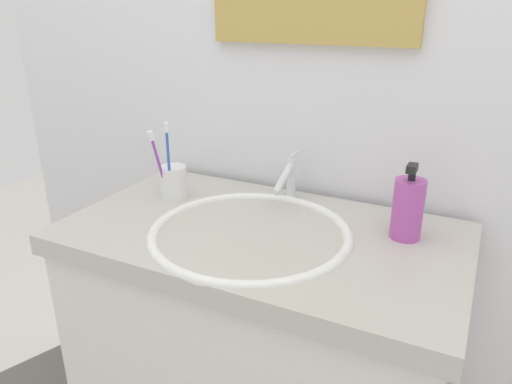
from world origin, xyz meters
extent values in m
cube|color=silver|center=(0.00, 0.30, 1.20)|extent=(2.11, 0.04, 2.40)
cube|color=#BCB7AD|center=(0.00, 0.00, 0.87)|extent=(0.91, 0.52, 0.05)
ellipsoid|color=white|center=(-0.01, -0.03, 0.84)|extent=(0.40, 0.40, 0.11)
torus|color=white|center=(-0.01, -0.03, 0.90)|extent=(0.46, 0.46, 0.02)
cylinder|color=#595B60|center=(-0.01, -0.03, 0.79)|extent=(0.03, 0.03, 0.01)
cylinder|color=silver|center=(-0.01, 0.21, 0.95)|extent=(0.02, 0.02, 0.11)
cylinder|color=silver|center=(-0.01, 0.16, 0.97)|extent=(0.02, 0.11, 0.06)
cylinder|color=silver|center=(-0.01, 0.22, 1.01)|extent=(0.01, 0.05, 0.01)
cylinder|color=white|center=(-0.29, 0.07, 0.94)|extent=(0.07, 0.07, 0.09)
cylinder|color=blue|center=(-0.28, 0.04, 1.00)|extent=(0.02, 0.02, 0.20)
cube|color=white|center=(-0.28, 0.03, 1.10)|extent=(0.01, 0.02, 0.02)
cylinder|color=purple|center=(-0.30, 0.03, 0.99)|extent=(0.02, 0.05, 0.18)
cube|color=white|center=(-0.31, 0.01, 1.08)|extent=(0.01, 0.02, 0.03)
cylinder|color=#B24CA5|center=(0.30, 0.10, 0.96)|extent=(0.07, 0.07, 0.13)
cylinder|color=black|center=(0.30, 0.10, 1.04)|extent=(0.02, 0.02, 0.02)
cube|color=black|center=(0.30, 0.09, 1.06)|extent=(0.02, 0.04, 0.02)
camera|label=1|loc=(0.43, -0.90, 1.38)|focal=33.73mm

